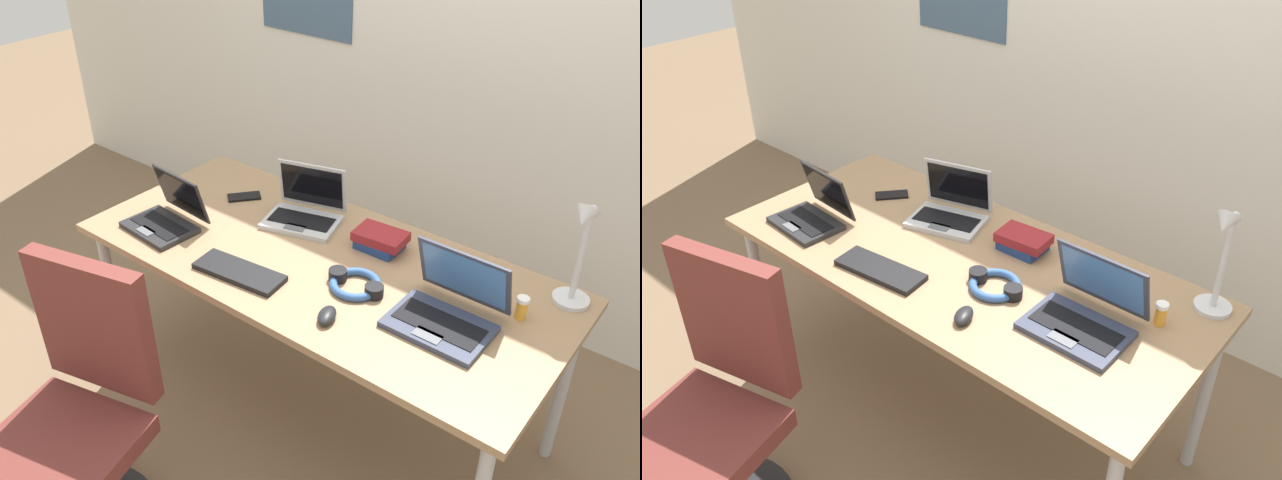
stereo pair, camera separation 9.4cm
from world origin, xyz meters
The scene contains 14 objects.
ground_plane centered at (0.00, 0.00, 0.00)m, with size 12.00×12.00×0.00m, color #7A6047.
wall_back centered at (0.00, 1.10, 1.30)m, with size 6.00×0.13×2.60m.
desk centered at (0.00, 0.00, 0.68)m, with size 1.80×0.80×0.74m.
desk_lamp centered at (0.80, 0.28, 0.94)m, with size 0.12×0.18×0.40m.
laptop_near_lamp centered at (0.53, -0.04, 0.79)m, with size 0.32×0.29×0.23m.
laptop_by_keyboard centered at (-0.61, -0.19, 0.78)m, with size 0.29×0.26×0.20m.
laptop_far_corner centered at (-0.21, 0.18, 0.78)m, with size 0.33×0.29×0.21m.
external_keyboard centered at (-0.16, -0.25, 0.75)m, with size 0.33×0.12×0.02m, color black.
computer_mouse centered at (0.23, -0.26, 0.76)m, with size 0.06×0.10×0.03m, color black.
cell_phone centered at (-0.53, 0.16, 0.74)m, with size 0.06×0.14×0.01m, color black.
headphones centered at (0.20, -0.06, 0.76)m, with size 0.21×0.18×0.04m.
pill_bottle centered at (0.71, 0.13, 0.78)m, with size 0.04×0.04×0.08m.
book_stack centered at (0.13, 0.19, 0.78)m, with size 0.20×0.14×0.07m.
office_chair centered at (-0.30, -0.89, 0.40)m, with size 0.54×0.59×0.97m.
Camera 2 is at (1.29, -1.49, 2.07)m, focal length 37.10 mm.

